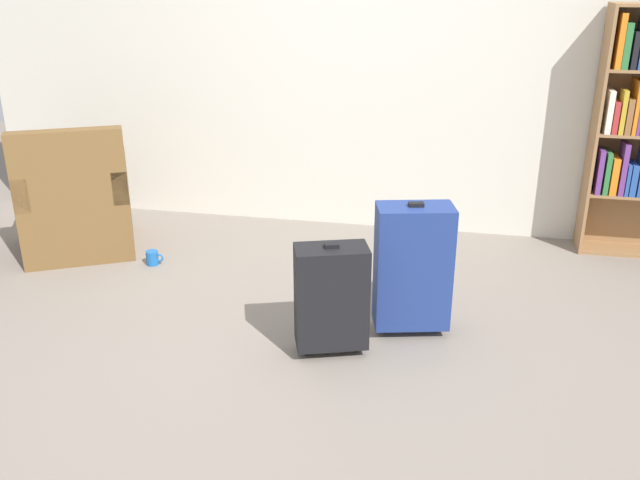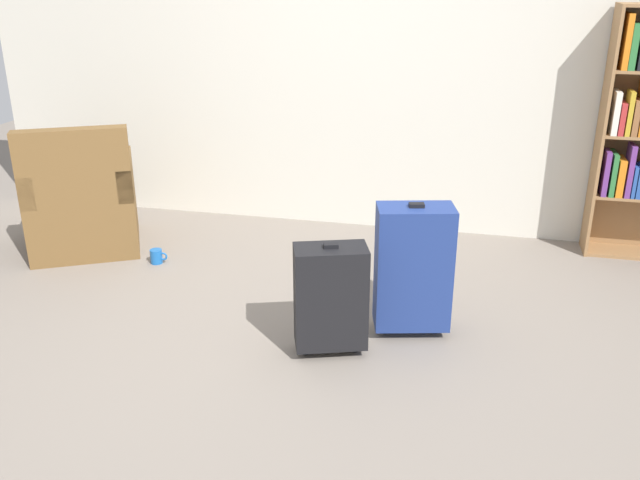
{
  "view_description": "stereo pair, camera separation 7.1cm",
  "coord_description": "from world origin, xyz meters",
  "px_view_note": "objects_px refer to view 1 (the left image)",
  "views": [
    {
      "loc": [
        0.76,
        -2.8,
        1.83
      ],
      "look_at": [
        0.12,
        0.34,
        0.55
      ],
      "focal_mm": 38.31,
      "sensor_mm": 36.0,
      "label": 1
    },
    {
      "loc": [
        0.83,
        -2.79,
        1.83
      ],
      "look_at": [
        0.12,
        0.34,
        0.55
      ],
      "focal_mm": 38.31,
      "sensor_mm": 36.0,
      "label": 2
    }
  ],
  "objects_px": {
    "armchair": "(77,207)",
    "suitcase_navy_blue": "(413,267)",
    "suitcase_black": "(331,297)",
    "mug": "(153,258)"
  },
  "relations": [
    {
      "from": "armchair",
      "to": "suitcase_navy_blue",
      "type": "bearing_deg",
      "value": -16.61
    },
    {
      "from": "armchair",
      "to": "suitcase_black",
      "type": "relative_size",
      "value": 1.58
    },
    {
      "from": "suitcase_black",
      "to": "suitcase_navy_blue",
      "type": "bearing_deg",
      "value": 38.27
    },
    {
      "from": "armchair",
      "to": "mug",
      "type": "height_order",
      "value": "armchair"
    },
    {
      "from": "suitcase_black",
      "to": "mug",
      "type": "bearing_deg",
      "value": 148.05
    },
    {
      "from": "mug",
      "to": "suitcase_navy_blue",
      "type": "height_order",
      "value": "suitcase_navy_blue"
    },
    {
      "from": "armchair",
      "to": "suitcase_navy_blue",
      "type": "distance_m",
      "value": 2.44
    },
    {
      "from": "mug",
      "to": "suitcase_black",
      "type": "height_order",
      "value": "suitcase_black"
    },
    {
      "from": "mug",
      "to": "suitcase_navy_blue",
      "type": "bearing_deg",
      "value": -17.63
    },
    {
      "from": "suitcase_black",
      "to": "suitcase_navy_blue",
      "type": "relative_size",
      "value": 0.81
    }
  ]
}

